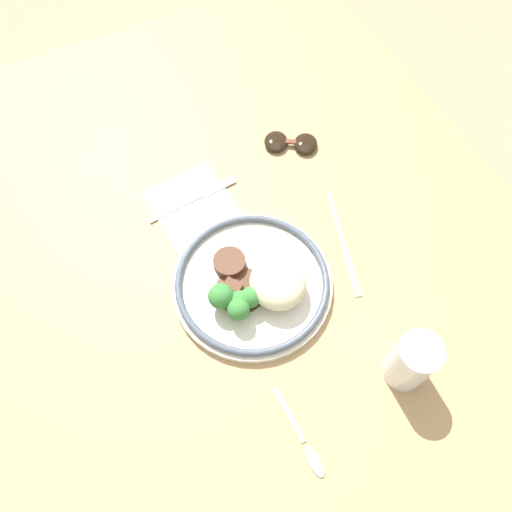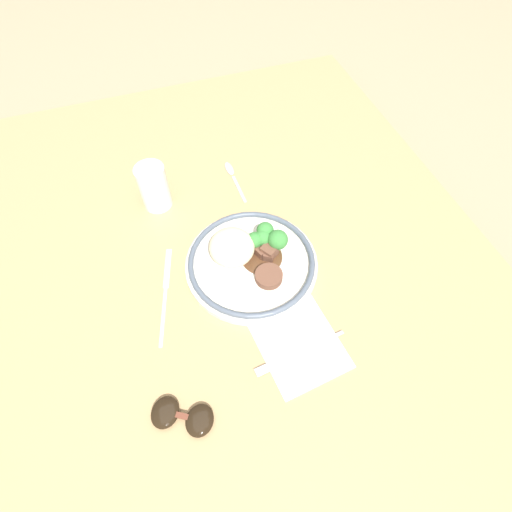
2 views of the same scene
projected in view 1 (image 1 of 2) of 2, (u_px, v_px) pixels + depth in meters
ground_plane at (253, 283)px, 0.91m from camera, size 8.00×8.00×0.00m
dining_table at (253, 279)px, 0.90m from camera, size 1.45×1.06×0.04m
napkin at (195, 208)px, 0.95m from camera, size 0.18×0.16×0.00m
plate at (254, 284)px, 0.85m from camera, size 0.28×0.28×0.07m
juice_glass at (410, 363)px, 0.76m from camera, size 0.07×0.07×0.11m
fork at (201, 196)px, 0.96m from camera, size 0.03×0.18×0.00m
knife at (344, 245)px, 0.91m from camera, size 0.22×0.07×0.00m
spoon at (308, 450)px, 0.74m from camera, size 0.15×0.02×0.01m
sunglasses at (291, 143)px, 1.01m from camera, size 0.10×0.12×0.02m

